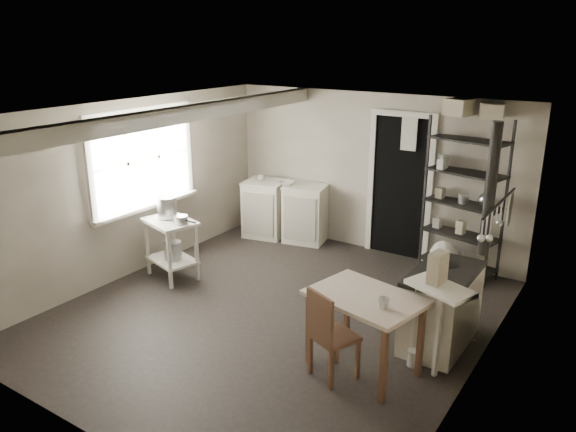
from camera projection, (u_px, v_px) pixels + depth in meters
The scene contains 31 objects.
floor at pixel (274, 313), 6.47m from camera, with size 5.00×5.00×0.00m, color black.
ceiling at pixel (272, 113), 5.75m from camera, with size 5.00×5.00×0.00m, color silver.
wall_back at pixel (372, 173), 8.10m from camera, with size 4.50×0.02×2.30m, color #B3A998.
wall_front at pixel (79, 308), 4.13m from camera, with size 4.50×0.02×2.30m, color #B3A998.
wall_left at pixel (131, 189), 7.29m from camera, with size 0.02×5.00×2.30m, color #B3A998.
wall_right at pixel (483, 263), 4.94m from camera, with size 0.02×5.00×2.30m, color #B3A998.
window at pixel (142, 160), 7.32m from camera, with size 0.12×1.76×1.28m, color silver, non-canonical shape.
doorway at pixel (399, 188), 7.88m from camera, with size 0.96×0.10×2.08m, color silver, non-canonical shape.
ceiling_beam at pixel (186, 114), 6.41m from camera, with size 0.18×5.00×0.18m, color silver, non-canonical shape.
wallpaper_panel at pixel (481, 263), 4.94m from camera, with size 0.01×5.00×2.30m, color beige, non-canonical shape.
utensil_rail at pixel (498, 202), 5.32m from camera, with size 0.06×1.20×0.44m, color #B1B1B3, non-canonical shape.
prep_table at pixel (172, 249), 7.31m from camera, with size 0.69×0.49×0.79m, color silver, non-canonical shape.
stockpot at pixel (167, 207), 7.24m from camera, with size 0.25×0.25×0.27m, color #B1B1B3.
saucepan at pixel (181, 219), 7.04m from camera, with size 0.17×0.17×0.10m, color #B1B1B3.
bucket at pixel (173, 251), 7.29m from camera, with size 0.22×0.22×0.24m, color #B1B1B3.
base_cabinets at pixel (286, 210), 8.73m from camera, with size 1.35×0.58×0.89m, color silver, non-canonical shape.
mixing_bowl at pixel (287, 181), 8.47m from camera, with size 0.30×0.30×0.07m, color silver.
counter_cup at pixel (261, 176), 8.73m from camera, with size 0.12×0.12×0.09m, color silver.
shelf_rack at pixel (463, 205), 7.27m from camera, with size 0.99×0.38×2.09m, color black, non-canonical shape.
shelf_jar at pixel (441, 171), 7.27m from camera, with size 0.09×0.09×0.20m, color silver.
storage_box_a at pixel (457, 122), 7.09m from camera, with size 0.30×0.26×0.21m, color beige.
storage_box_b at pixel (491, 127), 6.84m from camera, with size 0.28×0.26×0.18m, color beige.
stove at pixel (441, 305), 5.72m from camera, with size 0.57×1.02×0.80m, color silver, non-canonical shape.
stovepipe at pixel (490, 190), 5.58m from camera, with size 0.12×0.12×1.55m, color black, non-canonical shape.
side_ledge at pixel (436, 334), 5.18m from camera, with size 0.60×0.32×0.92m, color silver, non-canonical shape.
oats_box at pixel (437, 274), 5.06m from camera, with size 0.12×0.20×0.30m, color beige.
work_table at pixel (364, 334), 5.29m from camera, with size 1.02×0.71×0.77m, color beige, non-canonical shape.
table_cup at pixel (383, 305), 4.92m from camera, with size 0.11×0.11×0.10m, color silver.
chair at pixel (335, 330), 5.15m from camera, with size 0.37×0.39×0.89m, color #523323, non-canonical shape.
flour_sack at pixel (443, 257), 7.47m from camera, with size 0.38×0.33×0.46m, color beige.
floor_crock at pixel (414, 358), 5.43m from camera, with size 0.13×0.13×0.17m, color silver.
Camera 1 is at (3.33, -4.75, 3.08)m, focal length 35.00 mm.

